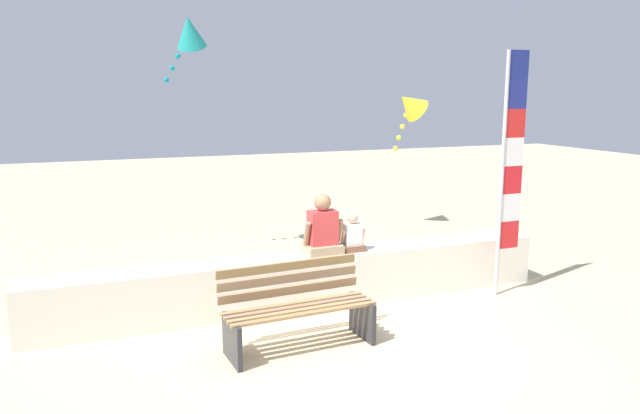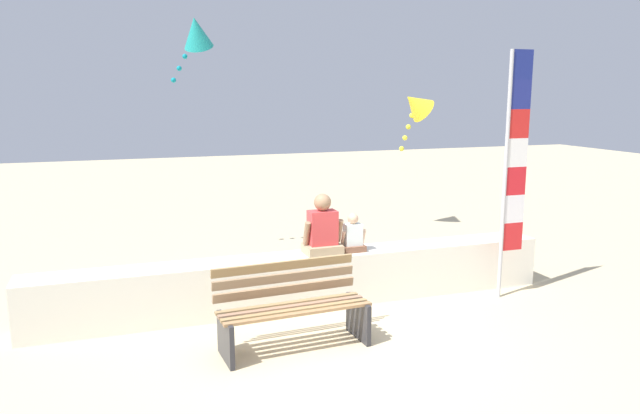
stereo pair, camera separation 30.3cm
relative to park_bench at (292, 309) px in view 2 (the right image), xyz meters
name	(u,v)px [view 2 (the right image)]	position (x,y,z in m)	size (l,w,h in m)	color
ground_plane	(340,344)	(0.49, -0.14, -0.42)	(40.00, 40.00, 0.00)	beige
seawall_ledge	(303,280)	(0.49, 1.17, -0.08)	(6.67, 0.52, 0.67)	silver
park_bench	(292,309)	(0.00, 0.00, 0.00)	(1.64, 0.70, 0.88)	#A67A4F
person_adult	(323,231)	(0.75, 1.13, 0.55)	(0.50, 0.37, 0.77)	tan
person_child	(353,236)	(1.16, 1.13, 0.44)	(0.32, 0.24, 0.50)	brown
flag_banner	(513,163)	(3.15, 0.61, 1.38)	(0.34, 0.05, 3.21)	#B7B7BC
kite_teal	(196,33)	(-0.35, 3.87, 3.16)	(0.74, 0.75, 1.07)	teal
kite_yellow	(415,105)	(2.74, 2.52, 2.07)	(0.56, 0.66, 1.04)	yellow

